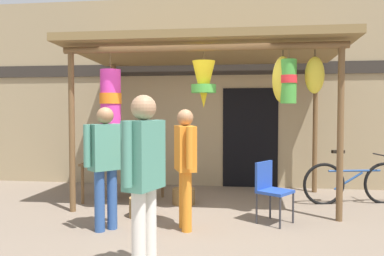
{
  "coord_description": "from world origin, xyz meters",
  "views": [
    {
      "loc": [
        0.89,
        -5.65,
        1.55
      ],
      "look_at": [
        -0.01,
        1.2,
        1.24
      ],
      "focal_mm": 36.83,
      "sensor_mm": 36.0,
      "label": 1
    }
  ],
  "objects_px": {
    "flower_heap_on_table": "(120,156)",
    "parked_bicycle": "(354,183)",
    "folding_chair": "(270,186)",
    "customer_foreground": "(106,158)",
    "wicker_basket_by_table": "(184,196)",
    "vendor_in_orange": "(144,171)",
    "wicker_basket_spare": "(143,207)",
    "shopper_by_bananas": "(185,159)",
    "display_table": "(124,166)"
  },
  "relations": [
    {
      "from": "flower_heap_on_table",
      "to": "parked_bicycle",
      "type": "distance_m",
      "value": 3.98
    },
    {
      "from": "flower_heap_on_table",
      "to": "folding_chair",
      "type": "bearing_deg",
      "value": -22.46
    },
    {
      "from": "customer_foreground",
      "to": "wicker_basket_by_table",
      "type": "bearing_deg",
      "value": 63.15
    },
    {
      "from": "vendor_in_orange",
      "to": "customer_foreground",
      "type": "relative_size",
      "value": 1.06
    },
    {
      "from": "wicker_basket_by_table",
      "to": "wicker_basket_spare",
      "type": "xyz_separation_m",
      "value": [
        -0.47,
        -0.85,
        0.01
      ]
    },
    {
      "from": "parked_bicycle",
      "to": "customer_foreground",
      "type": "relative_size",
      "value": 1.08
    },
    {
      "from": "wicker_basket_by_table",
      "to": "shopper_by_bananas",
      "type": "relative_size",
      "value": 0.24
    },
    {
      "from": "vendor_in_orange",
      "to": "wicker_basket_by_table",
      "type": "bearing_deg",
      "value": 91.7
    },
    {
      "from": "display_table",
      "to": "vendor_in_orange",
      "type": "bearing_deg",
      "value": -69.43
    },
    {
      "from": "display_table",
      "to": "customer_foreground",
      "type": "distance_m",
      "value": 1.72
    },
    {
      "from": "customer_foreground",
      "to": "shopper_by_bananas",
      "type": "distance_m",
      "value": 1.03
    },
    {
      "from": "flower_heap_on_table",
      "to": "folding_chair",
      "type": "height_order",
      "value": "flower_heap_on_table"
    },
    {
      "from": "wicker_basket_by_table",
      "to": "shopper_by_bananas",
      "type": "bearing_deg",
      "value": -80.36
    },
    {
      "from": "vendor_in_orange",
      "to": "customer_foreground",
      "type": "bearing_deg",
      "value": 122.05
    },
    {
      "from": "flower_heap_on_table",
      "to": "parked_bicycle",
      "type": "height_order",
      "value": "parked_bicycle"
    },
    {
      "from": "wicker_basket_spare",
      "to": "flower_heap_on_table",
      "type": "bearing_deg",
      "value": 123.9
    },
    {
      "from": "parked_bicycle",
      "to": "vendor_in_orange",
      "type": "height_order",
      "value": "vendor_in_orange"
    },
    {
      "from": "flower_heap_on_table",
      "to": "customer_foreground",
      "type": "height_order",
      "value": "customer_foreground"
    },
    {
      "from": "wicker_basket_by_table",
      "to": "wicker_basket_spare",
      "type": "height_order",
      "value": "wicker_basket_spare"
    },
    {
      "from": "folding_chair",
      "to": "wicker_basket_spare",
      "type": "bearing_deg",
      "value": 178.76
    },
    {
      "from": "wicker_basket_spare",
      "to": "shopper_by_bananas",
      "type": "xyz_separation_m",
      "value": [
        0.71,
        -0.52,
        0.77
      ]
    },
    {
      "from": "vendor_in_orange",
      "to": "display_table",
      "type": "bearing_deg",
      "value": 110.57
    },
    {
      "from": "display_table",
      "to": "shopper_by_bananas",
      "type": "height_order",
      "value": "shopper_by_bananas"
    },
    {
      "from": "flower_heap_on_table",
      "to": "wicker_basket_by_table",
      "type": "height_order",
      "value": "flower_heap_on_table"
    },
    {
      "from": "folding_chair",
      "to": "wicker_basket_spare",
      "type": "relative_size",
      "value": 2.15
    },
    {
      "from": "wicker_basket_by_table",
      "to": "parked_bicycle",
      "type": "bearing_deg",
      "value": 8.42
    },
    {
      "from": "parked_bicycle",
      "to": "shopper_by_bananas",
      "type": "relative_size",
      "value": 1.1
    },
    {
      "from": "flower_heap_on_table",
      "to": "vendor_in_orange",
      "type": "distance_m",
      "value": 3.3
    },
    {
      "from": "folding_chair",
      "to": "flower_heap_on_table",
      "type": "bearing_deg",
      "value": 157.54
    },
    {
      "from": "vendor_in_orange",
      "to": "shopper_by_bananas",
      "type": "bearing_deg",
      "value": 84.58
    },
    {
      "from": "wicker_basket_by_table",
      "to": "shopper_by_bananas",
      "type": "distance_m",
      "value": 1.6
    },
    {
      "from": "customer_foreground",
      "to": "shopper_by_bananas",
      "type": "height_order",
      "value": "customer_foreground"
    },
    {
      "from": "wicker_basket_spare",
      "to": "customer_foreground",
      "type": "distance_m",
      "value": 1.09
    },
    {
      "from": "parked_bicycle",
      "to": "vendor_in_orange",
      "type": "relative_size",
      "value": 1.02
    },
    {
      "from": "folding_chair",
      "to": "customer_foreground",
      "type": "bearing_deg",
      "value": -163.15
    },
    {
      "from": "shopper_by_bananas",
      "to": "customer_foreground",
      "type": "bearing_deg",
      "value": -170.76
    },
    {
      "from": "display_table",
      "to": "parked_bicycle",
      "type": "height_order",
      "value": "parked_bicycle"
    },
    {
      "from": "wicker_basket_by_table",
      "to": "customer_foreground",
      "type": "height_order",
      "value": "customer_foreground"
    },
    {
      "from": "display_table",
      "to": "customer_foreground",
      "type": "height_order",
      "value": "customer_foreground"
    },
    {
      "from": "flower_heap_on_table",
      "to": "vendor_in_orange",
      "type": "xyz_separation_m",
      "value": [
        1.22,
        -3.06,
        0.24
      ]
    },
    {
      "from": "customer_foreground",
      "to": "shopper_by_bananas",
      "type": "xyz_separation_m",
      "value": [
        1.01,
        0.16,
        -0.02
      ]
    },
    {
      "from": "wicker_basket_by_table",
      "to": "parked_bicycle",
      "type": "height_order",
      "value": "parked_bicycle"
    },
    {
      "from": "display_table",
      "to": "vendor_in_orange",
      "type": "distance_m",
      "value": 3.28
    },
    {
      "from": "flower_heap_on_table",
      "to": "parked_bicycle",
      "type": "bearing_deg",
      "value": 4.08
    },
    {
      "from": "wicker_basket_by_table",
      "to": "customer_foreground",
      "type": "relative_size",
      "value": 0.24
    },
    {
      "from": "folding_chair",
      "to": "wicker_basket_spare",
      "type": "distance_m",
      "value": 1.86
    },
    {
      "from": "wicker_basket_spare",
      "to": "parked_bicycle",
      "type": "bearing_deg",
      "value": 21.17
    },
    {
      "from": "display_table",
      "to": "shopper_by_bananas",
      "type": "bearing_deg",
      "value": -49.34
    },
    {
      "from": "display_table",
      "to": "flower_heap_on_table",
      "type": "bearing_deg",
      "value": 176.91
    },
    {
      "from": "wicker_basket_by_table",
      "to": "vendor_in_orange",
      "type": "xyz_separation_m",
      "value": [
        0.09,
        -2.92,
        0.87
      ]
    }
  ]
}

